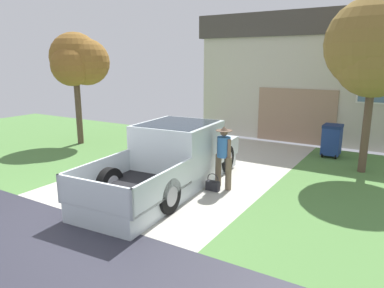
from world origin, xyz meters
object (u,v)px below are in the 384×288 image
at_px(front_yard_tree, 373,50).
at_px(wheeled_trash_bin, 332,139).
at_px(person_with_hat, 224,154).
at_px(neighbor_tree, 78,61).
at_px(pickup_truck, 176,157).
at_px(house_with_garage, 329,76).
at_px(handbag, 213,185).

relative_size(front_yard_tree, wheeled_trash_bin, 4.45).
xyz_separation_m(person_with_hat, neighbor_tree, (-7.17, 1.75, 2.32)).
distance_m(front_yard_tree, wheeled_trash_bin, 3.47).
bearing_deg(pickup_truck, wheeled_trash_bin, 54.59).
bearing_deg(house_with_garage, front_yard_tree, -69.25).
xyz_separation_m(neighbor_tree, wheeled_trash_bin, (8.98, 3.00, -2.63)).
xyz_separation_m(pickup_truck, front_yard_tree, (4.17, 3.59, 2.83)).
bearing_deg(house_with_garage, pickup_truck, -101.96).
distance_m(handbag, neighbor_tree, 7.96).
xyz_separation_m(handbag, neighbor_tree, (-7.04, 2.07, 3.09)).
distance_m(handbag, front_yard_tree, 5.80).
relative_size(person_with_hat, house_with_garage, 0.16).
height_order(pickup_truck, house_with_garage, house_with_garage).
bearing_deg(pickup_truck, front_yard_tree, 36.56).
distance_m(house_with_garage, front_yard_tree, 6.24).
distance_m(pickup_truck, person_with_hat, 1.33).
bearing_deg(neighbor_tree, house_with_garage, 42.73).
relative_size(house_with_garage, front_yard_tree, 2.03).
distance_m(pickup_truck, house_with_garage, 9.75).
bearing_deg(person_with_hat, front_yard_tree, -111.55).
bearing_deg(person_with_hat, house_with_garage, -74.50).
bearing_deg(neighbor_tree, pickup_truck, -19.36).
relative_size(person_with_hat, handbag, 3.60).
height_order(pickup_truck, front_yard_tree, front_yard_tree).
relative_size(pickup_truck, front_yard_tree, 1.14).
xyz_separation_m(person_with_hat, handbag, (-0.13, -0.32, -0.77)).
height_order(person_with_hat, neighbor_tree, neighbor_tree).
bearing_deg(wheeled_trash_bin, neighbor_tree, -161.52).
xyz_separation_m(house_with_garage, front_yard_tree, (2.18, -5.77, 0.94)).
bearing_deg(front_yard_tree, wheeled_trash_bin, 126.51).
height_order(person_with_hat, wheeled_trash_bin, person_with_hat).
height_order(front_yard_tree, neighbor_tree, front_yard_tree).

